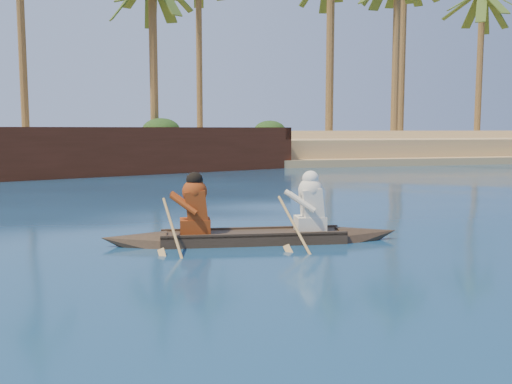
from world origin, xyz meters
name	(u,v)px	position (x,y,z in m)	size (l,w,h in m)	color
sandy_embankment	(196,144)	(0.00, 46.89, 0.53)	(150.00, 51.00, 1.50)	tan
palm_grove	(222,38)	(0.00, 35.00, 8.00)	(110.00, 14.00, 16.00)	#38501C
shrub_cluster	(234,140)	(0.00, 31.50, 1.20)	(100.00, 6.00, 2.40)	#203714
canoe	(253,227)	(-5.56, 5.04, 0.26)	(4.97, 1.22, 1.36)	#3C2B20
barge_mid	(138,153)	(-6.49, 22.00, 0.80)	(14.48, 8.90, 2.29)	#612514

